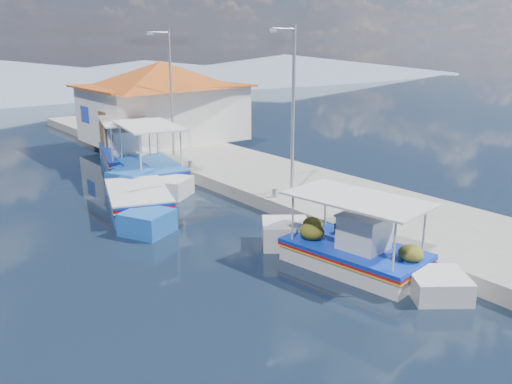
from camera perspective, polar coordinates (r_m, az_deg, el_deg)
ground at (r=15.73m, az=-4.13°, el=-6.34°), size 160.00×160.00×0.00m
quay at (r=23.56m, az=-0.16°, el=1.93°), size 5.00×44.00×0.50m
bollards at (r=21.69m, az=-3.39°, el=1.76°), size 0.20×17.20×0.30m
main_caique at (r=14.68m, az=10.39°, el=-6.44°), size 2.63×6.66×2.22m
caique_green_canopy at (r=23.81m, az=-11.38°, el=2.17°), size 3.07×7.31×2.78m
caique_blue_hull at (r=19.69m, az=-12.74°, el=-1.05°), size 3.43×6.55×1.23m
caique_far at (r=26.58m, az=-13.76°, el=3.59°), size 3.54×7.15×2.61m
harbor_building at (r=30.83m, az=-10.01°, el=9.78°), size 10.49×10.49×4.40m
lamp_post_near at (r=19.00m, az=3.82°, el=9.55°), size 1.21×0.14×6.00m
lamp_post_far at (r=26.42m, az=-9.33°, el=11.17°), size 1.21×0.14×6.00m
mountain_ridge at (r=69.86m, az=-25.81°, el=11.17°), size 171.40×96.00×5.50m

